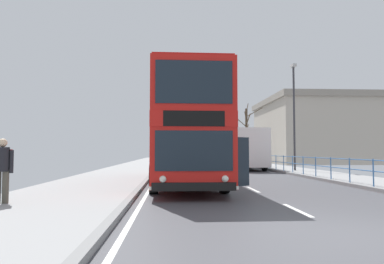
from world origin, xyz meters
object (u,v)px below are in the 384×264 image
object	(u,v)px
background_bus_far_lane	(242,148)
street_lamp_far_side	(294,108)
double_decker_bus_main	(185,132)
bare_tree_far_00	(247,132)
pedestrian_companion	(3,166)
background_building_00	(320,131)

from	to	relation	value
background_bus_far_lane	street_lamp_far_side	size ratio (longest dim) A/B	1.25
double_decker_bus_main	bare_tree_far_00	bearing A→B (deg)	73.04
pedestrian_companion	street_lamp_far_side	bearing A→B (deg)	49.49
bare_tree_far_00	pedestrian_companion	bearing A→B (deg)	-111.46
pedestrian_companion	bare_tree_far_00	distance (m)	37.25
double_decker_bus_main	background_bus_far_lane	bearing A→B (deg)	69.41
double_decker_bus_main	street_lamp_far_side	bearing A→B (deg)	48.61
background_bus_far_lane	bare_tree_far_00	world-z (taller)	bare_tree_far_00
pedestrian_companion	street_lamp_far_side	size ratio (longest dim) A/B	0.22
bare_tree_far_00	street_lamp_far_side	bearing A→B (deg)	-92.27
background_building_00	double_decker_bus_main	bearing A→B (deg)	-122.10
background_bus_far_lane	pedestrian_companion	bearing A→B (deg)	-116.91
background_bus_far_lane	bare_tree_far_00	distance (m)	15.23
double_decker_bus_main	bare_tree_far_00	distance (m)	29.92
double_decker_bus_main	pedestrian_companion	world-z (taller)	double_decker_bus_main
street_lamp_far_side	double_decker_bus_main	bearing A→B (deg)	-131.39
double_decker_bus_main	bare_tree_far_00	world-z (taller)	bare_tree_far_00
pedestrian_companion	background_building_00	distance (m)	41.80
background_bus_far_lane	street_lamp_far_side	world-z (taller)	street_lamp_far_side
pedestrian_companion	bare_tree_far_00	size ratio (longest dim) A/B	0.22
background_building_00	bare_tree_far_00	bearing A→B (deg)	-178.52
street_lamp_far_side	background_building_00	bearing A→B (deg)	62.89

